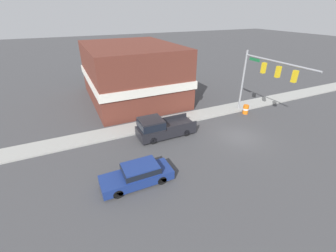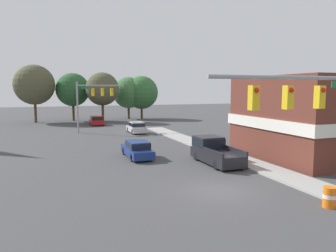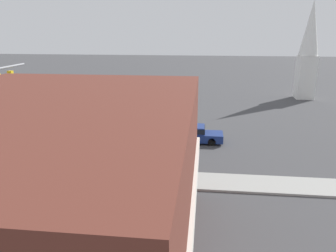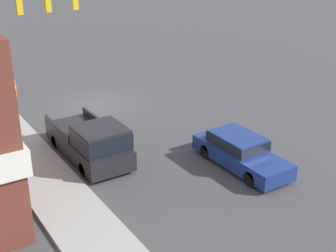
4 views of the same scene
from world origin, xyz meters
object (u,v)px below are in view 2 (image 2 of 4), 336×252
(car_lead, at_px, (137,149))
(pickup_truck_parked, at_px, (213,150))
(car_oncoming, at_px, (137,127))
(car_distant, at_px, (97,120))
(construction_barrel, at_px, (330,197))

(car_lead, relative_size, pickup_truck_parked, 0.90)
(car_oncoming, bearing_deg, car_distant, -72.17)
(construction_barrel, bearing_deg, car_distant, 97.75)
(pickup_truck_parked, bearing_deg, construction_barrel, -86.57)
(pickup_truck_parked, distance_m, construction_barrel, 10.96)
(car_oncoming, height_order, construction_barrel, car_oncoming)
(construction_barrel, bearing_deg, pickup_truck_parked, 93.43)
(car_distant, distance_m, car_oncoming, 12.10)
(car_distant, xyz_separation_m, car_oncoming, (3.70, -11.51, -0.02))
(car_lead, relative_size, car_oncoming, 1.16)
(car_lead, distance_m, car_oncoming, 15.83)
(car_oncoming, distance_m, pickup_truck_parked, 19.30)
(car_lead, xyz_separation_m, car_distant, (0.22, 26.85, 0.04))
(pickup_truck_parked, bearing_deg, car_distant, 99.27)
(car_lead, distance_m, car_distant, 26.85)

